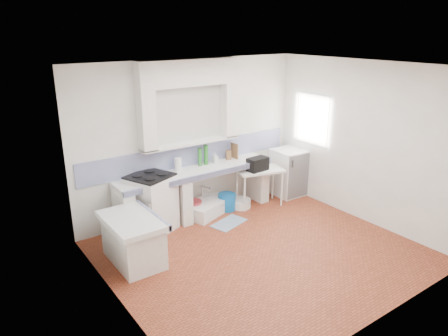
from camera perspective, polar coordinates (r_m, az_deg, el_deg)
floor at (r=6.61m, az=5.14°, el=-11.36°), size 4.50×4.50×0.00m
ceiling at (r=5.75m, az=5.96°, el=13.59°), size 4.50×4.50×0.00m
wall_back at (r=7.59m, az=-4.39°, el=4.11°), size 4.50×0.00×4.50m
wall_front at (r=4.82m, az=21.30°, el=-5.90°), size 4.50×0.00×4.50m
wall_left at (r=4.95m, az=-14.71°, el=-4.54°), size 0.00×4.50×4.50m
wall_right at (r=7.65m, az=18.42°, el=3.30°), size 0.00×4.50×4.50m
alcove_mass at (r=7.23m, az=-4.79°, el=12.84°), size 1.90×0.25×0.45m
window_frame at (r=8.47m, az=12.77°, el=6.61°), size 0.35×0.86×1.06m
lace_valance at (r=8.29m, az=12.27°, el=9.07°), size 0.01×0.84×0.24m
counter_slab at (r=7.45m, az=-3.75°, el=-0.49°), size 3.00×0.60×0.08m
counter_lip at (r=7.23m, az=-2.58°, el=-1.08°), size 3.00×0.04×0.10m
counter_pier_left at (r=7.04m, az=-13.44°, el=-6.11°), size 0.20×0.55×0.82m
counter_pier_mid at (r=7.45m, az=-5.97°, el=-4.28°), size 0.20×0.55×0.82m
counter_pier_right at (r=8.38m, az=4.47°, el=-1.58°), size 0.20×0.55×0.82m
peninsula_top at (r=6.19m, az=-12.46°, el=-7.02°), size 0.70×1.10×0.08m
peninsula_base at (r=6.35m, az=-12.24°, el=-9.88°), size 0.60×1.00×0.62m
peninsula_lip at (r=6.31m, az=-9.70°, el=-6.33°), size 0.04×1.10×0.10m
backsplash at (r=7.66m, az=-4.28°, el=1.91°), size 4.27×0.03×0.40m
stove at (r=7.16m, az=-9.87°, el=-4.82°), size 0.87×0.86×0.96m
sink at (r=7.81m, az=-2.20°, el=-5.43°), size 1.06×0.81×0.23m
side_table at (r=8.11m, az=4.83°, el=-2.62°), size 0.97×0.70×0.04m
fridge at (r=8.69m, az=8.82°, el=-0.55°), size 0.64×0.64×0.95m
bucket_red at (r=7.71m, az=-4.20°, el=-5.52°), size 0.40×0.40×0.29m
bucket_orange at (r=7.82m, az=-2.03°, el=-5.36°), size 0.33×0.33×0.24m
bucket_blue at (r=7.95m, az=0.39°, el=-4.63°), size 0.38×0.38×0.31m
basin_white at (r=8.09m, az=2.22°, el=-4.81°), size 0.54×0.54×0.16m
water_bottle_a at (r=7.83m, az=-4.27°, el=-5.23°), size 0.08×0.08×0.27m
water_bottle_b at (r=7.96m, az=-2.16°, el=-4.75°), size 0.09×0.09×0.28m
black_bag at (r=7.89m, az=4.61°, el=0.53°), size 0.42×0.26×0.25m
green_bottle_a at (r=7.60m, az=-3.31°, el=1.50°), size 0.07×0.07×0.33m
green_bottle_b at (r=7.66m, az=-2.48°, el=1.81°), size 0.10×0.10×0.37m
knife_block at (r=7.96m, az=0.61°, el=1.79°), size 0.11×0.10×0.18m
cutting_board at (r=8.03m, az=1.44°, el=2.35°), size 0.02×0.22×0.29m
paper_towel at (r=7.38m, az=-6.28°, el=0.51°), size 0.13×0.13×0.23m
soap_bottle at (r=7.77m, az=-1.19°, el=1.41°), size 0.09×0.09×0.19m
rug at (r=7.47m, az=0.68°, el=-7.49°), size 0.72×0.53×0.01m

